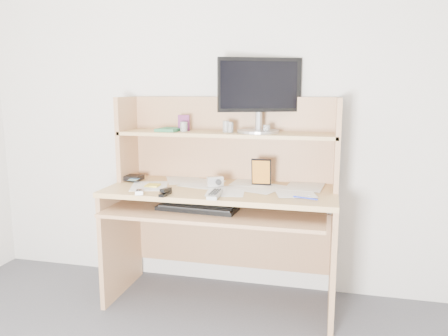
% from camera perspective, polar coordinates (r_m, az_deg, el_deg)
% --- Properties ---
extents(back_wall, '(3.60, 0.04, 2.50)m').
position_cam_1_polar(back_wall, '(2.93, 1.11, 8.31)').
color(back_wall, silver).
rests_on(back_wall, floor).
extents(desk, '(1.40, 0.70, 1.30)m').
position_cam_1_polar(desk, '(2.77, -0.00, -3.40)').
color(desk, tan).
rests_on(desk, floor).
extents(paper_clutter, '(1.32, 0.54, 0.01)m').
position_cam_1_polar(paper_clutter, '(2.68, -0.41, -2.58)').
color(paper_clutter, white).
rests_on(paper_clutter, desk).
extents(keyboard, '(0.48, 0.20, 0.03)m').
position_cam_1_polar(keyboard, '(2.57, -3.52, -5.16)').
color(keyboard, black).
rests_on(keyboard, desk).
extents(tv_remote, '(0.07, 0.21, 0.02)m').
position_cam_1_polar(tv_remote, '(2.46, -1.19, -3.44)').
color(tv_remote, '#A1A19C').
rests_on(tv_remote, paper_clutter).
extents(flip_phone, '(0.07, 0.09, 0.02)m').
position_cam_1_polar(flip_phone, '(2.57, -10.96, -2.98)').
color(flip_phone, silver).
rests_on(flip_phone, paper_clutter).
extents(stapler, '(0.04, 0.12, 0.04)m').
position_cam_1_polar(stapler, '(2.51, -7.68, -3.04)').
color(stapler, black).
rests_on(stapler, paper_clutter).
extents(wallet, '(0.12, 0.10, 0.03)m').
position_cam_1_polar(wallet, '(2.96, -11.76, -1.23)').
color(wallet, black).
rests_on(wallet, paper_clutter).
extents(sticky_note_pad, '(0.09, 0.09, 0.01)m').
position_cam_1_polar(sticky_note_pad, '(2.77, -9.31, -2.26)').
color(sticky_note_pad, '#D9E53C').
rests_on(sticky_note_pad, desk).
extents(digital_camera, '(0.11, 0.08, 0.06)m').
position_cam_1_polar(digital_camera, '(2.70, -1.17, -1.77)').
color(digital_camera, silver).
rests_on(digital_camera, paper_clutter).
extents(game_case, '(0.12, 0.02, 0.17)m').
position_cam_1_polar(game_case, '(2.72, 4.89, -0.53)').
color(game_case, black).
rests_on(game_case, paper_clutter).
extents(blue_pen, '(0.14, 0.05, 0.01)m').
position_cam_1_polar(blue_pen, '(2.44, 10.58, -3.87)').
color(blue_pen, '#1A2DC5').
rests_on(blue_pen, paper_clutter).
extents(card_box, '(0.08, 0.03, 0.10)m').
position_cam_1_polar(card_box, '(2.88, -5.27, 5.90)').
color(card_box, maroon).
rests_on(card_box, desk).
extents(shelf_book, '(0.15, 0.19, 0.02)m').
position_cam_1_polar(shelf_book, '(2.88, -7.12, 5.01)').
color(shelf_book, '#327E48').
rests_on(shelf_book, desk).
extents(chip_stack_a, '(0.05, 0.05, 0.06)m').
position_cam_1_polar(chip_stack_a, '(2.82, -5.27, 5.39)').
color(chip_stack_a, black).
rests_on(chip_stack_a, desk).
extents(chip_stack_b, '(0.04, 0.04, 0.07)m').
position_cam_1_polar(chip_stack_b, '(2.75, 0.81, 5.34)').
color(chip_stack_b, silver).
rests_on(chip_stack_b, desk).
extents(chip_stack_c, '(0.05, 0.05, 0.05)m').
position_cam_1_polar(chip_stack_c, '(2.70, 5.56, 5.06)').
color(chip_stack_c, black).
rests_on(chip_stack_c, desk).
extents(chip_stack_d, '(0.05, 0.05, 0.07)m').
position_cam_1_polar(chip_stack_d, '(2.76, 0.27, 5.44)').
color(chip_stack_d, white).
rests_on(chip_stack_d, desk).
extents(monitor, '(0.50, 0.29, 0.46)m').
position_cam_1_polar(monitor, '(2.76, 4.65, 9.75)').
color(monitor, '#B3B4B8').
rests_on(monitor, desk).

